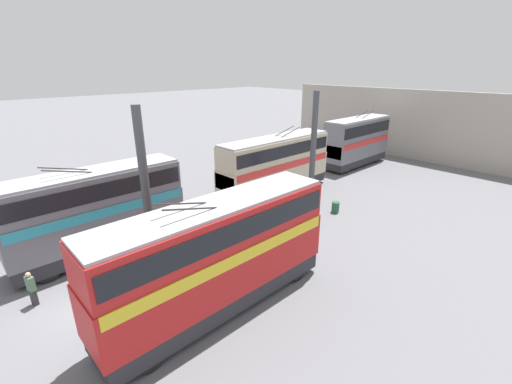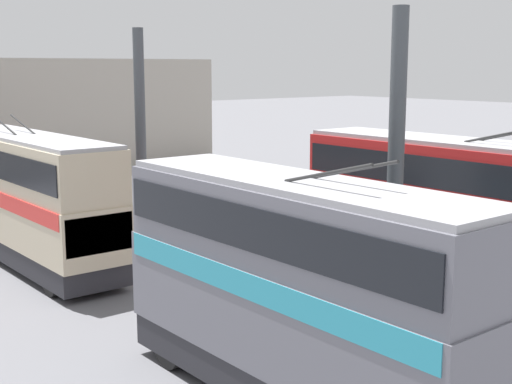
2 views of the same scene
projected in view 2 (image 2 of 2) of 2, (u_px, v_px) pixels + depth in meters
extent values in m
cylinder|color=#42474C|center=(395.00, 182.00, 18.30)|extent=(0.42, 0.42, 8.83)
cube|color=#333338|center=(390.00, 343.00, 19.06)|extent=(0.76, 0.76, 0.08)
cylinder|color=#42474C|center=(141.00, 141.00, 28.28)|extent=(0.42, 0.42, 8.83)
cube|color=#333338|center=(144.00, 248.00, 29.04)|extent=(0.76, 0.76, 0.08)
cylinder|color=black|center=(378.00, 254.00, 26.26)|extent=(1.05, 0.30, 1.05)
cylinder|color=black|center=(338.00, 264.00, 24.97)|extent=(1.05, 0.30, 1.05)
cube|color=#28282D|center=(458.00, 282.00, 22.35)|extent=(11.00, 2.45, 0.79)
cube|color=red|center=(460.00, 235.00, 22.09)|extent=(11.23, 2.50, 2.23)
cube|color=yellow|center=(462.00, 208.00, 21.94)|extent=(10.89, 2.54, 0.55)
cube|color=red|center=(463.00, 172.00, 21.75)|extent=(11.12, 2.42, 1.68)
cube|color=black|center=(463.00, 170.00, 21.74)|extent=(10.78, 2.51, 0.93)
cube|color=#9E9EA3|center=(465.00, 143.00, 21.59)|extent=(11.00, 2.25, 0.14)
cube|color=black|center=(333.00, 202.00, 26.31)|extent=(0.12, 2.30, 1.43)
cylinder|color=#282828|center=(500.00, 135.00, 20.24)|extent=(2.35, 0.07, 0.65)
cylinder|color=black|center=(238.00, 328.00, 18.79)|extent=(1.08, 0.30, 1.08)
cylinder|color=black|center=(170.00, 347.00, 17.50)|extent=(1.08, 0.30, 1.08)
cube|color=#28282D|center=(295.00, 376.00, 15.49)|extent=(9.46, 2.45, 0.79)
cube|color=slate|center=(296.00, 312.00, 15.24)|extent=(9.65, 2.50, 2.15)
cube|color=teal|center=(296.00, 276.00, 15.10)|extent=(9.36, 2.54, 0.55)
cube|color=slate|center=(297.00, 225.00, 14.90)|extent=(9.56, 2.42, 1.67)
cube|color=black|center=(297.00, 221.00, 14.89)|extent=(9.27, 2.51, 0.92)
cube|color=#9E9EA3|center=(297.00, 182.00, 14.75)|extent=(9.46, 2.25, 0.14)
cube|color=black|center=(175.00, 257.00, 18.85)|extent=(0.12, 2.30, 1.37)
cylinder|color=#282828|center=(352.00, 170.00, 13.98)|extent=(2.35, 0.07, 0.65)
cylinder|color=#282828|center=(326.00, 173.00, 13.54)|extent=(2.35, 0.07, 0.65)
cylinder|color=black|center=(111.00, 271.00, 24.27)|extent=(0.93, 0.30, 0.93)
cylinder|color=black|center=(52.00, 283.00, 22.97)|extent=(0.93, 0.30, 0.93)
cylinder|color=black|center=(22.00, 230.00, 30.47)|extent=(0.93, 0.30, 0.93)
cube|color=#28282D|center=(34.00, 247.00, 26.77)|extent=(10.86, 2.45, 0.76)
cube|color=beige|center=(32.00, 213.00, 26.54)|extent=(11.08, 2.50, 1.91)
cube|color=red|center=(31.00, 195.00, 26.42)|extent=(10.75, 2.54, 0.55)
cube|color=beige|center=(29.00, 163.00, 26.21)|extent=(10.97, 2.42, 1.81)
cube|color=black|center=(29.00, 161.00, 26.20)|extent=(10.64, 2.51, 0.99)
cube|color=#9E9EA3|center=(28.00, 137.00, 26.04)|extent=(10.86, 2.25, 0.14)
cube|color=black|center=(99.00, 234.00, 22.30)|extent=(0.12, 2.30, 1.22)
cylinder|color=#282828|center=(22.00, 124.00, 27.26)|extent=(2.35, 0.07, 0.65)
cylinder|color=#282828|center=(4.00, 125.00, 26.83)|extent=(2.35, 0.07, 0.65)
cube|color=#384251|center=(472.00, 380.00, 15.95)|extent=(0.33, 0.26, 0.81)
cube|color=#4C7051|center=(474.00, 348.00, 15.82)|extent=(0.46, 0.32, 0.71)
sphere|color=beige|center=(475.00, 328.00, 15.74)|extent=(0.23, 0.23, 0.23)
cube|color=#2D2D33|center=(266.00, 301.00, 21.51)|extent=(0.31, 0.36, 0.73)
cube|color=#4C7051|center=(266.00, 279.00, 21.39)|extent=(0.40, 0.48, 0.63)
sphere|color=tan|center=(266.00, 266.00, 21.32)|extent=(0.21, 0.21, 0.21)
cube|color=#473D33|center=(496.00, 336.00, 18.67)|extent=(0.28, 0.34, 0.74)
cube|color=tan|center=(498.00, 311.00, 18.55)|extent=(0.35, 0.47, 0.65)
sphere|color=beige|center=(499.00, 295.00, 18.48)|extent=(0.21, 0.21, 0.21)
cylinder|color=#235638|center=(169.00, 229.00, 30.72)|extent=(0.55, 0.55, 0.83)
cylinder|color=#235638|center=(169.00, 229.00, 30.72)|extent=(0.58, 0.58, 0.04)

